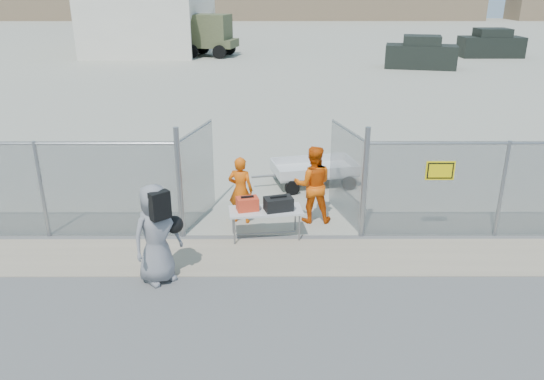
{
  "coord_description": "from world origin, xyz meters",
  "views": [
    {
      "loc": [
        -0.02,
        -8.71,
        5.28
      ],
      "look_at": [
        0.0,
        2.0,
        1.1
      ],
      "focal_mm": 35.0,
      "sensor_mm": 36.0,
      "label": 1
    }
  ],
  "objects_px": {
    "folding_table": "(266,224)",
    "security_worker_right": "(313,184)",
    "security_worker_left": "(241,190)",
    "utility_trailer": "(314,172)",
    "visitor": "(156,234)"
  },
  "relations": [
    {
      "from": "folding_table",
      "to": "security_worker_right",
      "type": "height_order",
      "value": "security_worker_right"
    },
    {
      "from": "folding_table",
      "to": "security_worker_right",
      "type": "relative_size",
      "value": 0.86
    },
    {
      "from": "security_worker_left",
      "to": "utility_trailer",
      "type": "distance_m",
      "value": 3.19
    },
    {
      "from": "security_worker_right",
      "to": "utility_trailer",
      "type": "height_order",
      "value": "security_worker_right"
    },
    {
      "from": "security_worker_right",
      "to": "utility_trailer",
      "type": "xyz_separation_m",
      "value": [
        0.23,
        2.45,
        -0.57
      ]
    },
    {
      "from": "security_worker_right",
      "to": "utility_trailer",
      "type": "relative_size",
      "value": 0.63
    },
    {
      "from": "folding_table",
      "to": "utility_trailer",
      "type": "height_order",
      "value": "utility_trailer"
    },
    {
      "from": "security_worker_left",
      "to": "security_worker_right",
      "type": "relative_size",
      "value": 0.87
    },
    {
      "from": "folding_table",
      "to": "security_worker_right",
      "type": "distance_m",
      "value": 1.53
    },
    {
      "from": "security_worker_right",
      "to": "visitor",
      "type": "relative_size",
      "value": 0.96
    },
    {
      "from": "utility_trailer",
      "to": "security_worker_right",
      "type": "bearing_deg",
      "value": -108.04
    },
    {
      "from": "visitor",
      "to": "utility_trailer",
      "type": "height_order",
      "value": "visitor"
    },
    {
      "from": "security_worker_left",
      "to": "visitor",
      "type": "relative_size",
      "value": 0.83
    },
    {
      "from": "utility_trailer",
      "to": "folding_table",
      "type": "bearing_deg",
      "value": -124.25
    },
    {
      "from": "folding_table",
      "to": "utility_trailer",
      "type": "xyz_separation_m",
      "value": [
        1.32,
        3.35,
        0.02
      ]
    }
  ]
}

